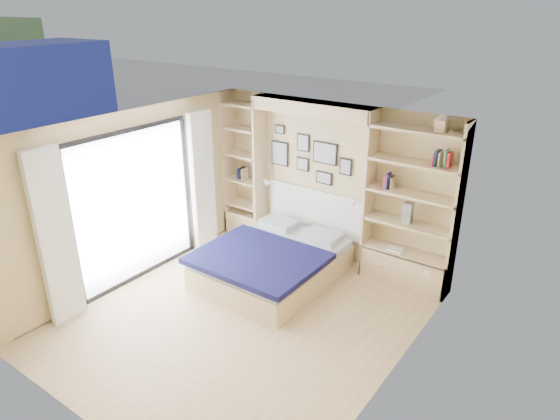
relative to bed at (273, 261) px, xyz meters
The scene contains 9 objects.
ground 1.17m from the bed, 74.13° to the right, with size 4.50×4.50×0.00m, color tan.
room_shell 0.91m from the bed, 99.88° to the left, with size 4.50×4.50×4.50m.
bed is the anchor object (origin of this frame).
photo_gallery 1.75m from the bed, 97.09° to the left, with size 1.48×0.02×0.82m.
reading_lamps 1.22m from the bed, 89.25° to the left, with size 1.92×0.12×0.15m.
shelf_decor 2.22m from the bed, 34.63° to the left, with size 3.55×0.23×2.03m.
deck 3.48m from the bed, 161.56° to the right, with size 3.20×4.00×0.05m, color #665B4B.
deck_chair 2.89m from the bed, 154.35° to the right, with size 0.68×0.83×0.73m.
shipping_container 12.47m from the bed, 168.22° to the left, with size 2.53×6.32×2.63m, color navy.
Camera 1 is at (3.59, -4.18, 3.85)m, focal length 32.00 mm.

